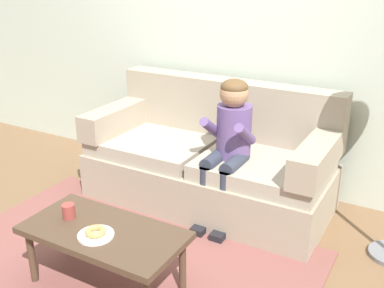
% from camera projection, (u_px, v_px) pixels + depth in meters
% --- Properties ---
extents(ground, '(10.00, 10.00, 0.00)m').
position_uv_depth(ground, '(143.00, 245.00, 3.25)').
color(ground, brown).
extents(wall_back, '(8.00, 0.10, 2.80)m').
position_uv_depth(wall_back, '(232.00, 23.00, 3.87)').
color(wall_back, beige).
rests_on(wall_back, ground).
extents(area_rug, '(2.47, 1.67, 0.01)m').
position_uv_depth(area_rug, '(121.00, 263.00, 3.04)').
color(area_rug, brown).
rests_on(area_rug, ground).
extents(couch, '(1.96, 0.90, 0.97)m').
position_uv_depth(couch, '(211.00, 161.00, 3.76)').
color(couch, tan).
rests_on(couch, ground).
extents(coffee_table, '(0.98, 0.50, 0.41)m').
position_uv_depth(coffee_table, '(104.00, 236.00, 2.70)').
color(coffee_table, '#4C3828').
rests_on(coffee_table, ground).
extents(person_child, '(0.34, 0.58, 1.10)m').
position_uv_depth(person_child, '(229.00, 138.00, 3.36)').
color(person_child, '#664C84').
rests_on(person_child, ground).
extents(plate, '(0.21, 0.21, 0.01)m').
position_uv_depth(plate, '(96.00, 235.00, 2.62)').
color(plate, white).
rests_on(plate, coffee_table).
extents(donut, '(0.17, 0.17, 0.04)m').
position_uv_depth(donut, '(96.00, 231.00, 2.61)').
color(donut, tan).
rests_on(donut, plate).
extents(mug, '(0.08, 0.08, 0.09)m').
position_uv_depth(mug, '(69.00, 211.00, 2.80)').
color(mug, '#993D38').
rests_on(mug, coffee_table).
extents(toy_controller, '(0.23, 0.09, 0.05)m').
position_uv_depth(toy_controller, '(89.00, 225.00, 3.46)').
color(toy_controller, red).
rests_on(toy_controller, ground).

